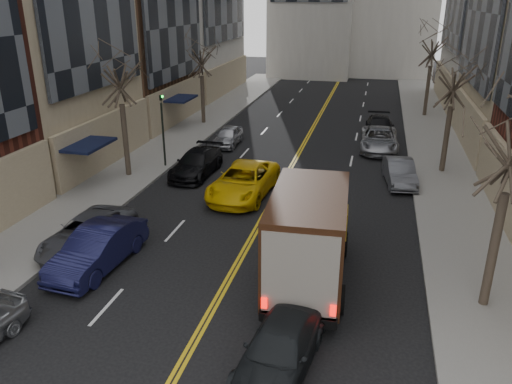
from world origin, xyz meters
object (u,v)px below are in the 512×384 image
ups_truck (309,236)px  observer_sedan (280,348)px  pedestrian (285,201)px  taxi (244,181)px

ups_truck → observer_sedan: 4.89m
observer_sedan → pedestrian: pedestrian is taller
taxi → pedestrian: 3.50m
taxi → ups_truck: bearing=-55.9°
observer_sedan → pedestrian: (-1.74, 9.93, 0.26)m
taxi → pedestrian: pedestrian is taller
pedestrian → ups_truck: bearing=-145.4°
observer_sedan → pedestrian: bearing=107.2°
taxi → pedestrian: bearing=-38.4°
ups_truck → taxi: (-4.44, 7.53, -1.04)m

